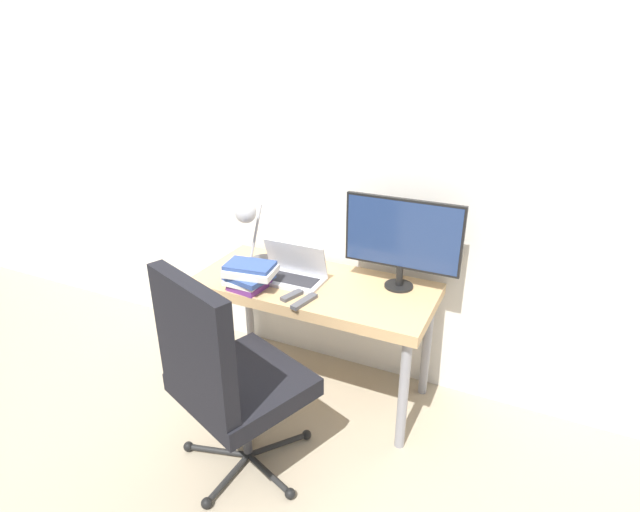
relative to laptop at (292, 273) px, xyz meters
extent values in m
plane|color=tan|center=(0.13, -0.28, -0.75)|extent=(12.00, 12.00, 0.00)
cube|color=silver|center=(0.13, 0.38, 0.55)|extent=(8.00, 0.05, 2.60)
cube|color=tan|center=(0.13, 0.02, -0.07)|extent=(1.31, 0.59, 0.06)
cylinder|color=gray|center=(-0.47, -0.22, -0.43)|extent=(0.05, 0.05, 0.64)
cylinder|color=gray|center=(0.72, -0.22, -0.43)|extent=(0.05, 0.05, 0.64)
cylinder|color=gray|center=(-0.47, 0.25, -0.43)|extent=(0.05, 0.05, 0.64)
cylinder|color=gray|center=(0.72, 0.25, -0.43)|extent=(0.05, 0.05, 0.64)
cube|color=silver|center=(0.00, -0.02, -0.04)|extent=(0.36, 0.20, 0.02)
cube|color=#2D2D33|center=(0.00, -0.02, -0.03)|extent=(0.31, 0.12, 0.00)
cube|color=silver|center=(0.00, 0.05, 0.07)|extent=(0.36, 0.07, 0.19)
cube|color=navy|center=(0.00, 0.04, 0.07)|extent=(0.33, 0.06, 0.17)
cylinder|color=black|center=(0.56, 0.17, -0.04)|extent=(0.15, 0.15, 0.01)
cylinder|color=black|center=(0.56, 0.17, 0.02)|extent=(0.04, 0.04, 0.11)
cube|color=black|center=(0.56, 0.17, 0.26)|extent=(0.61, 0.02, 0.38)
cube|color=navy|center=(0.56, 0.16, 0.26)|extent=(0.59, 0.00, 0.35)
cylinder|color=#4C4C51|center=(-0.27, 0.15, -0.04)|extent=(0.14, 0.14, 0.02)
cylinder|color=#99999E|center=(-0.27, 0.07, 0.14)|extent=(0.02, 0.17, 0.34)
sphere|color=#B2B2B7|center=(-0.27, -0.01, 0.31)|extent=(0.12, 0.12, 0.12)
sphere|color=black|center=(0.36, -0.74, -0.72)|extent=(0.05, 0.05, 0.05)
cylinder|color=black|center=(0.21, -0.68, -0.72)|extent=(0.31, 0.14, 0.03)
sphere|color=black|center=(0.27, -0.38, -0.72)|extent=(0.05, 0.05, 0.05)
cylinder|color=black|center=(0.17, -0.50, -0.72)|extent=(0.22, 0.26, 0.03)
sphere|color=black|center=(-0.10, -0.36, -0.72)|extent=(0.05, 0.05, 0.05)
cylinder|color=black|center=(-0.02, -0.49, -0.72)|extent=(0.20, 0.28, 0.03)
sphere|color=black|center=(-0.24, -0.70, -0.72)|extent=(0.05, 0.05, 0.05)
cylinder|color=black|center=(-0.09, -0.66, -0.72)|extent=(0.31, 0.11, 0.03)
sphere|color=black|center=(0.05, -0.94, -0.72)|extent=(0.05, 0.05, 0.05)
cylinder|color=black|center=(0.06, -0.78, -0.72)|extent=(0.05, 0.32, 0.03)
cylinder|color=#2D2D33|center=(0.07, -0.62, -0.51)|extent=(0.04, 0.04, 0.36)
cube|color=black|center=(0.07, -0.62, -0.29)|extent=(0.69, 0.68, 0.09)
cube|color=black|center=(-0.01, -0.83, 0.04)|extent=(0.50, 0.25, 0.56)
cube|color=#753384|center=(-0.16, -0.18, -0.03)|extent=(0.19, 0.20, 0.03)
cube|color=silver|center=(-0.18, -0.17, 0.00)|extent=(0.19, 0.20, 0.02)
cube|color=#334C8C|center=(-0.16, -0.18, 0.02)|extent=(0.25, 0.23, 0.03)
cube|color=silver|center=(-0.15, -0.17, 0.05)|extent=(0.28, 0.22, 0.04)
cube|color=#334C8C|center=(-0.16, -0.17, 0.08)|extent=(0.27, 0.19, 0.02)
cube|color=#4C4C51|center=(0.18, -0.21, -0.03)|extent=(0.08, 0.18, 0.02)
cube|color=#4C4C51|center=(0.09, -0.18, -0.03)|extent=(0.08, 0.14, 0.02)
ellipsoid|color=white|center=(-0.24, -0.16, -0.02)|extent=(0.14, 0.11, 0.04)
camera|label=1|loc=(1.18, -2.16, 1.18)|focal=28.00mm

